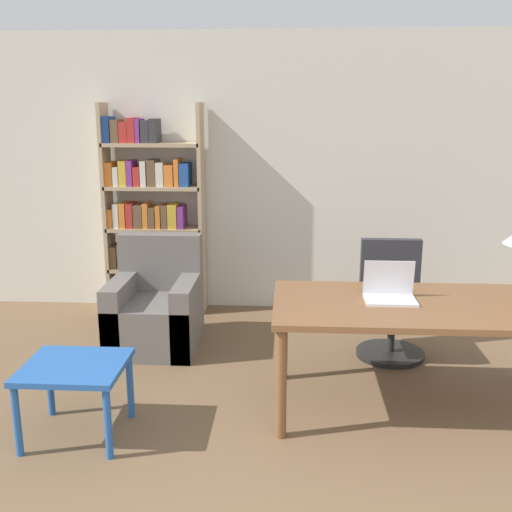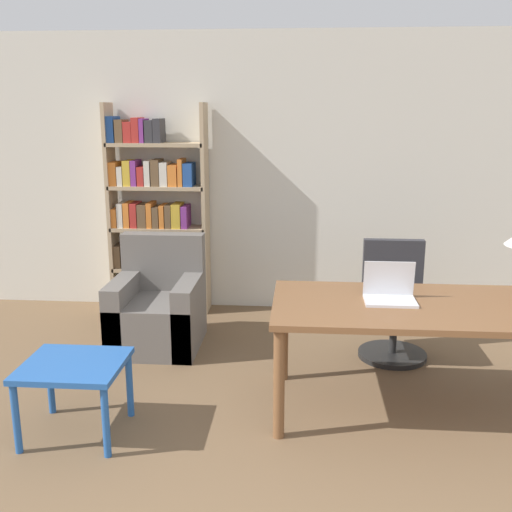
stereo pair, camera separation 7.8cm
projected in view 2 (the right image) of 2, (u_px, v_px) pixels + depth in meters
The scene contains 7 objects.
wall_back at pixel (312, 175), 5.84m from camera, with size 8.00×0.06×2.70m.
desk at pixel (417, 316), 3.89m from camera, with size 1.88×0.95×0.75m.
laptop at pixel (390, 293), 3.92m from camera, with size 0.33×0.24×0.25m.
office_chair at pixel (394, 305), 4.87m from camera, with size 0.55×0.55×0.94m.
side_table_blue at pixel (74, 373), 3.66m from camera, with size 0.61×0.55×0.48m.
armchair at pixel (158, 311), 5.10m from camera, with size 0.72×0.77×0.92m.
bookshelf at pixel (154, 222), 5.88m from camera, with size 0.96×0.28×2.04m.
Camera 2 is at (-0.09, -1.35, 1.98)m, focal length 42.00 mm.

